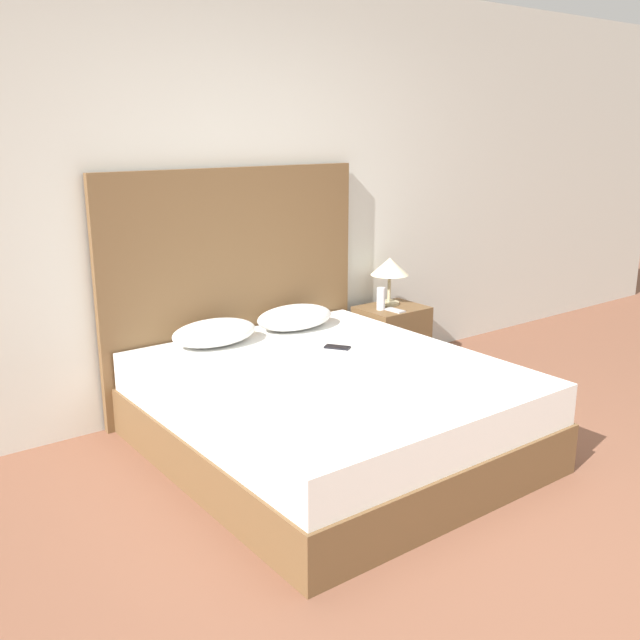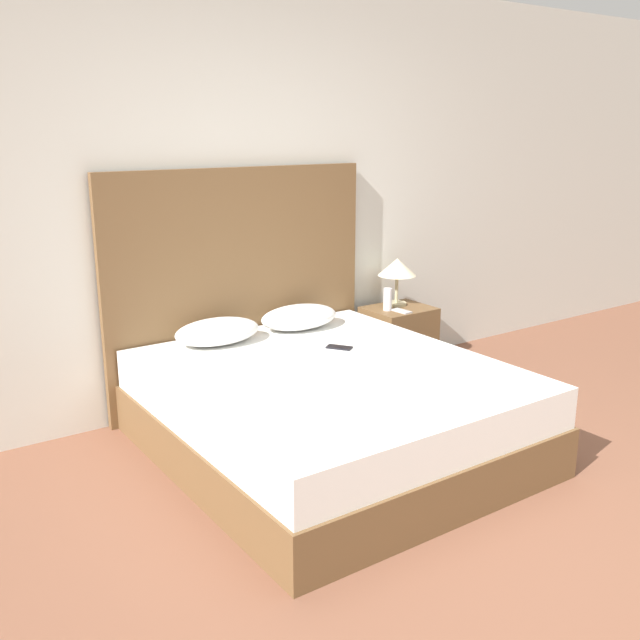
{
  "view_description": "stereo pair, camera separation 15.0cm",
  "coord_description": "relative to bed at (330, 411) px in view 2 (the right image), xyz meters",
  "views": [
    {
      "loc": [
        -2.29,
        -1.57,
        1.77
      ],
      "look_at": [
        -0.02,
        1.43,
        0.75
      ],
      "focal_mm": 40.0,
      "sensor_mm": 36.0,
      "label": 1
    },
    {
      "loc": [
        -2.17,
        -1.66,
        1.77
      ],
      "look_at": [
        -0.02,
        1.43,
        0.75
      ],
      "focal_mm": 40.0,
      "sensor_mm": 36.0,
      "label": 2
    }
  ],
  "objects": [
    {
      "name": "ground_plane",
      "position": [
        0.02,
        -1.33,
        -0.25
      ],
      "size": [
        16.0,
        16.0,
        0.0
      ],
      "primitive_type": "plane",
      "color": "brown"
    },
    {
      "name": "wall_back",
      "position": [
        0.02,
        1.08,
        1.1
      ],
      "size": [
        10.0,
        0.06,
        2.7
      ],
      "color": "silver",
      "rests_on": "ground_plane"
    },
    {
      "name": "bed",
      "position": [
        0.0,
        0.0,
        0.0
      ],
      "size": [
        1.75,
        1.96,
        0.5
      ],
      "color": "brown",
      "rests_on": "ground_plane"
    },
    {
      "name": "headboard",
      "position": [
        0.0,
        1.01,
        0.52
      ],
      "size": [
        1.83,
        0.05,
        1.53
      ],
      "color": "brown",
      "rests_on": "ground_plane"
    },
    {
      "name": "pillow_left",
      "position": [
        -0.3,
        0.76,
        0.33
      ],
      "size": [
        0.54,
        0.34,
        0.15
      ],
      "color": "white",
      "rests_on": "bed"
    },
    {
      "name": "pillow_right",
      "position": [
        0.3,
        0.76,
        0.33
      ],
      "size": [
        0.54,
        0.34,
        0.15
      ],
      "color": "white",
      "rests_on": "bed"
    },
    {
      "name": "phone_on_bed",
      "position": [
        0.25,
        0.26,
        0.26
      ],
      "size": [
        0.14,
        0.16,
        0.01
      ],
      "color": "black",
      "rests_on": "bed"
    },
    {
      "name": "nightstand",
      "position": [
        1.17,
        0.78,
        0.01
      ],
      "size": [
        0.46,
        0.38,
        0.51
      ],
      "color": "brown",
      "rests_on": "ground_plane"
    },
    {
      "name": "table_lamp",
      "position": [
        1.2,
        0.85,
        0.53
      ],
      "size": [
        0.28,
        0.28,
        0.35
      ],
      "color": "tan",
      "rests_on": "nightstand"
    },
    {
      "name": "phone_on_nightstand",
      "position": [
        1.11,
        0.68,
        0.26
      ],
      "size": [
        0.08,
        0.15,
        0.01
      ],
      "color": "#B7B7BC",
      "rests_on": "nightstand"
    },
    {
      "name": "toiletry_bottle",
      "position": [
        1.05,
        0.77,
        0.34
      ],
      "size": [
        0.06,
        0.06,
        0.16
      ],
      "color": "silver",
      "rests_on": "nightstand"
    }
  ]
}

